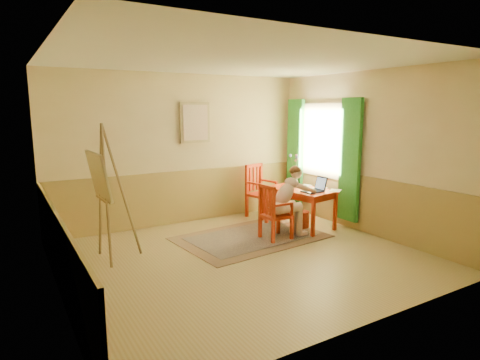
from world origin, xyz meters
TOP-DOWN VIEW (x-y plane):
  - room at (0.00, 0.00)m, footprint 5.04×4.54m
  - wainscot at (0.00, 0.80)m, footprint 5.00×4.50m
  - window at (2.42, 1.10)m, footprint 0.12×2.01m
  - wall_portrait at (0.25, 2.20)m, footprint 0.60×0.05m
  - rug at (0.57, 0.73)m, footprint 2.54×1.81m
  - table at (1.69, 0.82)m, footprint 0.93×1.31m
  - chair_left at (0.84, 0.45)m, footprint 0.44×0.42m
  - chair_back at (1.47, 1.83)m, footprint 0.57×0.58m
  - figure at (1.13, 0.44)m, footprint 0.90×0.39m
  - laptop at (1.75, 0.48)m, footprint 0.43×0.27m
  - papers at (1.90, 0.77)m, footprint 0.90×0.98m
  - vase at (1.88, 1.21)m, footprint 0.22×0.30m
  - wastebasket at (1.69, 0.76)m, footprint 0.34×0.34m
  - easel at (-1.77, 0.92)m, footprint 0.66×0.87m

SIDE VIEW (x-z plane):
  - rug at x=0.57m, z-range 0.00..0.02m
  - wastebasket at x=1.69m, z-range 0.00..0.31m
  - chair_left at x=0.84m, z-range 0.00..0.94m
  - wainscot at x=0.00m, z-range 0.00..1.00m
  - chair_back at x=1.47m, z-range 0.00..1.06m
  - table at x=1.69m, z-range 0.27..0.99m
  - figure at x=1.13m, z-range 0.06..1.28m
  - papers at x=1.90m, z-range 0.72..0.72m
  - laptop at x=1.75m, z-range 0.64..0.90m
  - vase at x=1.88m, z-range 0.69..1.29m
  - easel at x=-1.77m, z-range 0.18..2.15m
  - window at x=2.42m, z-range 0.25..2.45m
  - room at x=0.00m, z-range -0.02..2.82m
  - wall_portrait at x=0.25m, z-range 1.52..2.28m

